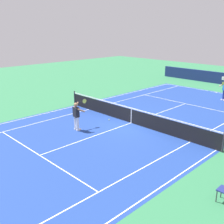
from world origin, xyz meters
name	(u,v)px	position (x,y,z in m)	size (l,w,h in m)	color
ground_plane	(131,123)	(0.00, 0.00, 0.00)	(60.00, 60.00, 0.00)	#2D7247
court_slab	(131,123)	(0.00, 0.00, 0.00)	(24.20, 11.40, 0.00)	navy
court_line_markings	(131,123)	(0.00, 0.00, 0.00)	(23.85, 11.05, 0.01)	white
tennis_net	(131,115)	(0.00, 0.00, 0.49)	(0.10, 11.70, 1.08)	#2D2D33
tennis_player_near	(77,115)	(3.15, -1.39, 0.93)	(1.12, 0.77, 1.70)	white
tennis_ball	(109,120)	(0.64, -1.34, 0.03)	(0.07, 0.07, 0.07)	#CCE01E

